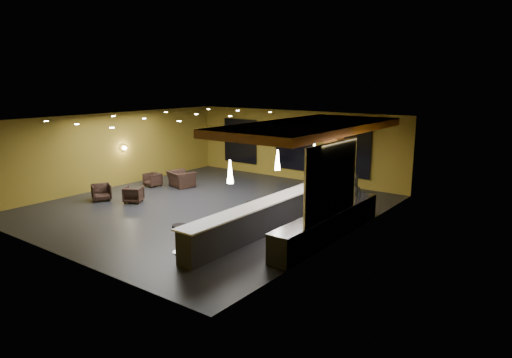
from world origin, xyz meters
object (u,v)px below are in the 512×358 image
Objects in this scene: pendant_1 at (278,160)px; armchair_d at (181,179)px; armchair_b at (134,194)px; bar_stool_3 at (280,202)px; bar_stool_1 at (219,225)px; staff_b at (342,191)px; staff_c at (352,196)px; bar_counter at (269,216)px; armchair_a at (101,192)px; armchair_c at (153,180)px; pendant_0 at (230,172)px; bar_stool_0 at (179,235)px; column at (333,161)px; bar_stool_2 at (251,210)px; prep_counter at (329,225)px; bar_stool_4 at (300,194)px; staff_a at (324,194)px; pendant_2 at (314,151)px.

armchair_d is at bearing 162.21° from pendant_1.
armchair_b is 0.94× the size of bar_stool_3.
staff_b is at bearing 69.93° from bar_stool_1.
staff_b is 0.59m from staff_c.
bar_counter is 6.90× the size of armchair_d.
armchair_c is (-0.27, 3.03, -0.03)m from armchair_a.
armchair_d is 6.43m from bar_stool_3.
pendant_0 is 0.82× the size of bar_stool_0.
bar_stool_2 is (-0.82, -4.48, -1.21)m from column.
armchair_c is at bearing 153.88° from pendant_0.
bar_stool_3 is at bearing 155.56° from prep_counter.
bar_stool_3 is (-0.70, 1.73, -0.00)m from bar_counter.
pendant_1 is 3.41m from staff_c.
staff_b is (-0.94, 2.83, 0.45)m from prep_counter.
bar_stool_2 is (-2.41, -2.98, -0.27)m from staff_c.
bar_counter is at bearing -7.93° from armchair_c.
bar_stool_2 is (-0.82, 2.12, -1.81)m from pendant_0.
bar_stool_2 is (-0.05, 1.78, 0.07)m from bar_stool_1.
bar_stool_4 is at bearing 92.40° from bar_stool_3.
bar_counter is at bearing -90.00° from column.
prep_counter is 2.90m from staff_a.
staff_b is 2.31× the size of bar_stool_4.
prep_counter is 2.66m from staff_c.
armchair_b is 6.90m from bar_stool_4.
pendant_1 is 2.97m from bar_stool_1.
staff_b reaches higher than prep_counter.
bar_stool_2 reaches higher than armchair_a.
bar_stool_0 is (6.13, -6.01, 0.17)m from armchair_d.
bar_stool_0 is at bearing -80.34° from armchair_a.
staff_c is 2.23× the size of armchair_b.
column is at bearing 137.13° from staff_b.
staff_a reaches higher than prep_counter.
bar_counter is at bearing -68.00° from bar_stool_3.
bar_stool_3 is (0.07, 3.39, 0.02)m from bar_stool_1.
bar_stool_3 is at bearing -118.69° from pendant_2.
bar_stool_3 reaches higher than armchair_a.
bar_stool_3 reaches higher than armchair_d.
bar_stool_1 is 4.96m from bar_stool_4.
armchair_b is 3.19m from armchair_d.
pendant_2 is 0.43× the size of staff_c.
bar_stool_1 reaches higher than armchair_c.
bar_stool_3 is at bearing 119.63° from pendant_1.
armchair_c is at bearing -162.58° from column.
armchair_a is (-9.53, -4.11, -0.47)m from staff_c.
prep_counter reaches higher than armchair_c.
pendant_1 is at bearing 90.00° from bar_counter.
pendant_1 is (0.00, -4.10, 0.60)m from column.
bar_stool_4 is (0.15, 6.55, -0.06)m from bar_stool_0.
prep_counter is 8.57× the size of pendant_2.
armchair_b is at bearing -50.35° from armchair_c.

